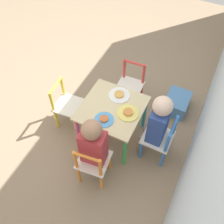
{
  "coord_description": "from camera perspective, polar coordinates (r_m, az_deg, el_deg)",
  "views": [
    {
      "loc": [
        1.32,
        0.64,
        2.26
      ],
      "look_at": [
        0.0,
        0.0,
        0.38
      ],
      "focal_mm": 42.0,
      "sensor_mm": 36.0,
      "label": 1
    }
  ],
  "objects": [
    {
      "name": "child_right",
      "position": [
        2.1,
        -3.89,
        -7.16
      ],
      "size": [
        0.22,
        0.21,
        0.78
      ],
      "rotation": [
        0.0,
        0.0,
        -1.47
      ],
      "color": "#4C608E",
      "rests_on": "ground_plane"
    },
    {
      "name": "chair_yellow",
      "position": [
        2.63,
        -9.77,
        1.36
      ],
      "size": [
        0.28,
        0.28,
        0.52
      ],
      "rotation": [
        0.0,
        0.0,
        -3.07
      ],
      "color": "silver",
      "rests_on": "ground_plane"
    },
    {
      "name": "plate_left",
      "position": [
        2.42,
        1.6,
        3.73
      ],
      "size": [
        0.2,
        0.2,
        0.03
      ],
      "color": "white",
      "rests_on": "kids_table"
    },
    {
      "name": "chair_blue",
      "position": [
        2.41,
        10.34,
        -5.84
      ],
      "size": [
        0.26,
        0.26,
        0.52
      ],
      "rotation": [
        0.0,
        0.0,
        -0.01
      ],
      "color": "silver",
      "rests_on": "ground_plane"
    },
    {
      "name": "kids_table",
      "position": [
        2.39,
        0.0,
        -0.05
      ],
      "size": [
        0.55,
        0.55,
        0.45
      ],
      "color": "beige",
      "rests_on": "ground_plane"
    },
    {
      "name": "plate_right",
      "position": [
        2.24,
        -1.73,
        -1.64
      ],
      "size": [
        0.17,
        0.17,
        0.03
      ],
      "color": "#4C9EE0",
      "rests_on": "kids_table"
    },
    {
      "name": "chair_orange",
      "position": [
        2.26,
        -4.19,
        -11.05
      ],
      "size": [
        0.29,
        0.29,
        0.52
      ],
      "rotation": [
        0.0,
        0.0,
        -1.47
      ],
      "color": "silver",
      "rests_on": "ground_plane"
    },
    {
      "name": "ground_plane",
      "position": [
        2.7,
        0.0,
        -4.97
      ],
      "size": [
        6.0,
        6.0,
        0.0
      ],
      "primitive_type": "plane",
      "color": "#8C755B"
    },
    {
      "name": "storage_bin",
      "position": [
        2.93,
        13.93,
        1.93
      ],
      "size": [
        0.31,
        0.24,
        0.17
      ],
      "color": "#4C7FB7",
      "rests_on": "ground_plane"
    },
    {
      "name": "child_back",
      "position": [
        2.24,
        9.69,
        -2.4
      ],
      "size": [
        0.2,
        0.22,
        0.79
      ],
      "rotation": [
        0.0,
        0.0,
        -0.01
      ],
      "color": "#7A6B5B",
      "rests_on": "ground_plane"
    },
    {
      "name": "plate_back",
      "position": [
        2.29,
        3.52,
        -0.17
      ],
      "size": [
        0.19,
        0.19,
        0.03
      ],
      "color": "#EADB66",
      "rests_on": "kids_table"
    },
    {
      "name": "chair_red",
      "position": [
        2.78,
        3.98,
        5.6
      ],
      "size": [
        0.27,
        0.27,
        0.52
      ],
      "rotation": [
        0.0,
        0.0,
        -4.67
      ],
      "color": "silver",
      "rests_on": "ground_plane"
    }
  ]
}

